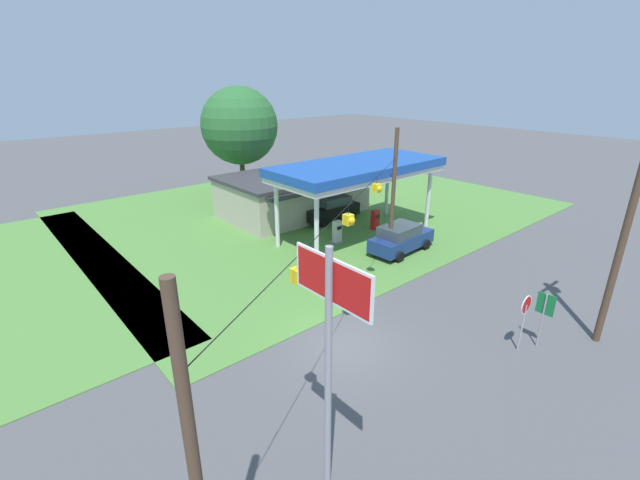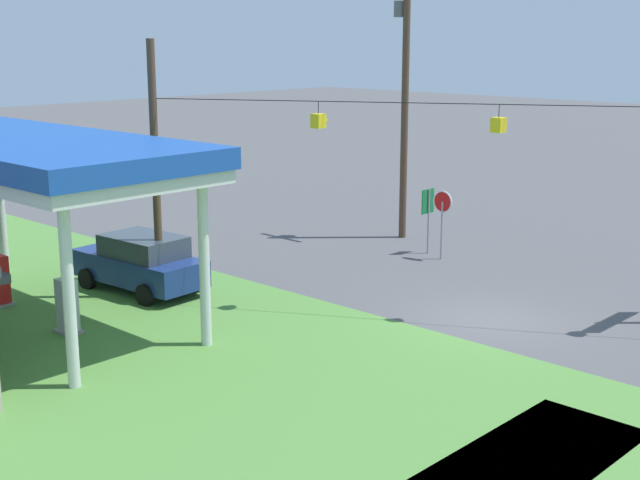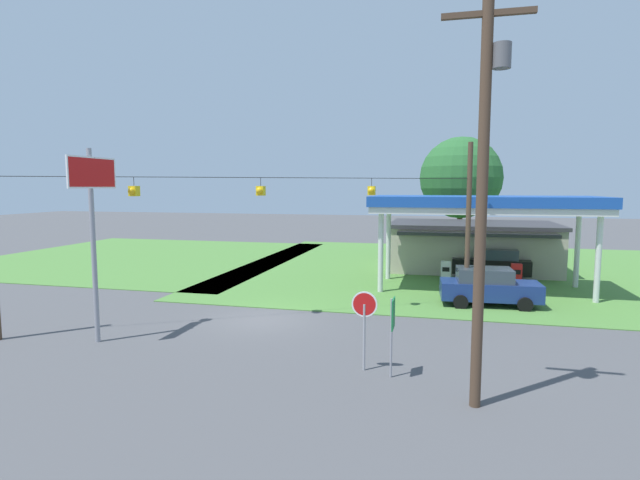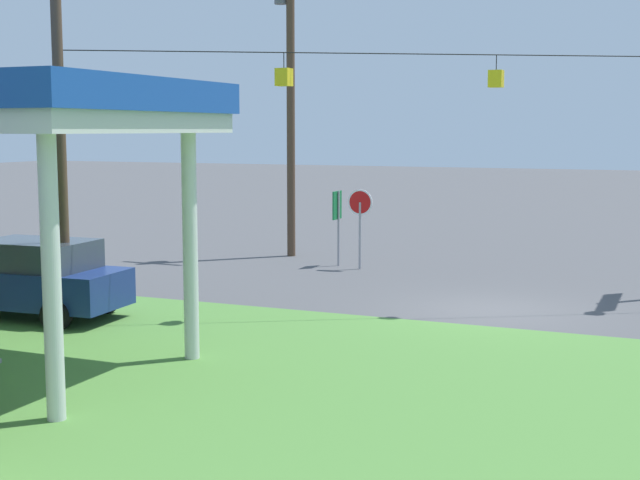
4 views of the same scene
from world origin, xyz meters
The scene contains 15 objects.
ground_plane centered at (0.00, 0.00, 0.00)m, with size 160.00×160.00×0.00m, color #4C4C4F.
grass_verge_station_corner centered at (11.54, 15.92, 0.02)m, with size 36.00×28.00×0.04m, color #4C7F38.
grass_verge_opposite_corner centered at (-16.00, 16.00, 0.02)m, with size 24.00×24.00×0.04m, color #4C7F38.
gas_station_canopy centered at (9.54, 8.77, 4.68)m, with size 12.00×5.31×5.19m.
gas_station_store centered at (9.45, 15.90, 1.64)m, with size 10.98×7.60×3.24m.
fuel_pump_near centered at (7.68, 8.77, 0.73)m, with size 0.71×0.56×1.54m.
fuel_pump_far centered at (11.40, 8.77, 0.73)m, with size 0.71×0.56×1.54m.
car_at_pumps_front centered at (9.63, 4.99, 0.94)m, with size 4.69×2.32×1.83m.
car_at_pumps_rear centered at (10.48, 12.55, 0.97)m, with size 4.68×2.27×1.88m.
stop_sign_roadside centered at (5.15, -4.83, 1.81)m, with size 0.80×0.08×2.50m.
stop_sign_overhead centered at (-4.77, -4.32, 5.12)m, with size 0.22×2.51×7.06m.
route_sign centered at (6.05, -5.21, 1.71)m, with size 0.10×0.70×2.40m.
utility_pole_main centered at (8.39, -6.67, 5.92)m, with size 2.20×0.44×10.63m.
signal_span_gantry centered at (0.00, -0.01, 4.20)m, with size 17.48×10.24×7.79m.
tree_behind_station centered at (8.79, 22.41, 6.42)m, with size 6.57×6.57×9.71m.
Camera 3 is at (7.41, -19.75, 5.69)m, focal length 28.00 mm.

